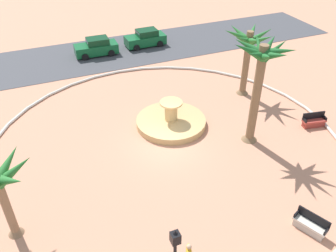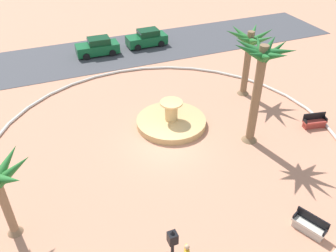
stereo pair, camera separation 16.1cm
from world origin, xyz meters
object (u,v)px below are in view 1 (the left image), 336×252
bench_east (314,122)px  bench_west (310,226)px  palm_tree_by_curb (261,70)px  palm_tree_mid_plaza (248,47)px  fountain (171,121)px  parked_car_leftmost (96,47)px  parked_car_second (146,38)px

bench_east → bench_west: (-6.28, -6.93, 0.00)m
palm_tree_by_curb → palm_tree_mid_plaza: size_ratio=1.27×
fountain → parked_car_leftmost: (-1.95, 13.59, 0.50)m
palm_tree_by_curb → palm_tree_mid_plaza: 6.20m
parked_car_second → parked_car_leftmost: bearing=-176.4°
palm_tree_mid_plaza → parked_car_leftmost: size_ratio=1.31×
palm_tree_mid_plaza → parked_car_leftmost: palm_tree_mid_plaza is taller
fountain → bench_west: (2.64, -10.82, 0.06)m
bench_east → palm_tree_mid_plaza: bearing=109.4°
palm_tree_by_curb → parked_car_leftmost: (-5.99, 17.13, -4.22)m
fountain → bench_east: size_ratio=2.86×
parked_car_second → palm_tree_mid_plaza: bearing=-72.7°
fountain → bench_east: 9.73m
palm_tree_by_curb → bench_east: (4.87, -0.36, -4.65)m
fountain → palm_tree_mid_plaza: size_ratio=0.90×
palm_tree_by_curb → bench_west: bearing=-100.9°
bench_west → parked_car_leftmost: parked_car_leftmost is taller
bench_west → palm_tree_mid_plaza: bearing=71.5°
bench_west → parked_car_second: parked_car_second is taller
palm_tree_by_curb → bench_east: 6.74m
bench_west → bench_east: bearing=47.8°
palm_tree_mid_plaza → parked_car_leftmost: bearing=127.0°
fountain → palm_tree_mid_plaza: palm_tree_mid_plaza is taller
palm_tree_by_curb → parked_car_second: (-0.92, 17.45, -4.22)m
fountain → palm_tree_mid_plaza: bearing=15.2°
fountain → palm_tree_by_curb: size_ratio=0.70×
parked_car_leftmost → bench_west: bearing=-79.4°
palm_tree_mid_plaza → bench_east: 7.05m
palm_tree_by_curb → parked_car_leftmost: bearing=109.3°
palm_tree_by_curb → parked_car_leftmost: palm_tree_by_curb is taller
parked_car_leftmost → bench_east: bearing=-58.2°
fountain → parked_car_leftmost: size_ratio=1.18×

